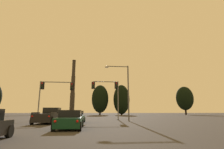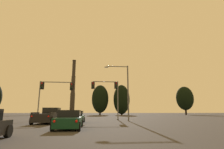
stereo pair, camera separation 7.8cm
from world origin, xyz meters
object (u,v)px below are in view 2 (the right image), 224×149
(pickup_truck_left_lane_front, at_px, (48,116))
(street_lamp, at_px, (124,86))
(traffic_light_overhead_left, at_px, (51,90))
(hatchback_center_lane_front, at_px, (76,117))
(traffic_light_overhead_right, at_px, (109,90))
(smokestack, at_px, (73,92))
(sedan_center_lane_second, at_px, (69,120))

(pickup_truck_left_lane_front, height_order, street_lamp, street_lamp)
(pickup_truck_left_lane_front, relative_size, traffic_light_overhead_left, 0.91)
(hatchback_center_lane_front, height_order, traffic_light_overhead_right, traffic_light_overhead_right)
(pickup_truck_left_lane_front, bearing_deg, traffic_light_overhead_right, 47.06)
(pickup_truck_left_lane_front, distance_m, traffic_light_overhead_right, 12.11)
(street_lamp, distance_m, smokestack, 141.54)
(sedan_center_lane_second, relative_size, smokestack, 0.09)
(hatchback_center_lane_front, xyz_separation_m, traffic_light_overhead_right, (4.79, 7.39, 4.31))
(pickup_truck_left_lane_front, distance_m, hatchback_center_lane_front, 3.28)
(hatchback_center_lane_front, height_order, traffic_light_overhead_left, traffic_light_overhead_left)
(pickup_truck_left_lane_front, bearing_deg, smokestack, 97.03)
(traffic_light_overhead_left, bearing_deg, sedan_center_lane_second, -71.03)
(pickup_truck_left_lane_front, bearing_deg, hatchback_center_lane_front, 13.79)
(hatchback_center_lane_front, height_order, street_lamp, street_lamp)
(pickup_truck_left_lane_front, xyz_separation_m, street_lamp, (9.75, 3.59, 4.31))
(pickup_truck_left_lane_front, bearing_deg, street_lamp, 22.05)
(pickup_truck_left_lane_front, relative_size, hatchback_center_lane_front, 1.35)
(traffic_light_overhead_right, relative_size, street_lamp, 0.80)
(traffic_light_overhead_right, xyz_separation_m, smokestack, (-21.02, 134.46, 14.71))
(hatchback_center_lane_front, xyz_separation_m, street_lamp, (6.54, 2.91, 4.45))
(pickup_truck_left_lane_front, height_order, traffic_light_overhead_left, traffic_light_overhead_left)
(traffic_light_overhead_left, bearing_deg, traffic_light_overhead_right, 7.75)
(traffic_light_overhead_right, distance_m, smokestack, 136.89)
(sedan_center_lane_second, xyz_separation_m, traffic_light_overhead_right, (4.66, 15.34, 4.31))
(traffic_light_overhead_left, distance_m, street_lamp, 11.68)
(sedan_center_lane_second, xyz_separation_m, street_lamp, (6.41, 10.86, 4.45))
(sedan_center_lane_second, distance_m, smokestack, 151.88)
(sedan_center_lane_second, distance_m, traffic_light_overhead_right, 16.60)
(sedan_center_lane_second, height_order, hatchback_center_lane_front, hatchback_center_lane_front)
(pickup_truck_left_lane_front, height_order, traffic_light_overhead_right, traffic_light_overhead_right)
(traffic_light_overhead_right, distance_m, street_lamp, 4.81)
(traffic_light_overhead_right, bearing_deg, street_lamp, -68.72)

